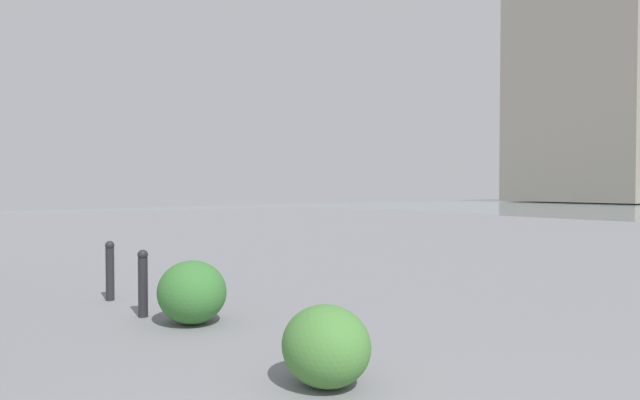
{
  "coord_description": "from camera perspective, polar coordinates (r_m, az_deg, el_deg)",
  "views": [
    {
      "loc": [
        -0.08,
        1.18,
        1.66
      ],
      "look_at": [
        9.34,
        -6.26,
        1.37
      ],
      "focal_mm": 29.31,
      "sensor_mm": 36.0,
      "label": 1
    }
  ],
  "objects": [
    {
      "name": "building_annex",
      "position": [
        72.58,
        27.69,
        12.07
      ],
      "size": [
        15.4,
        15.43,
        32.66
      ],
      "color": "#9E9384",
      "rests_on": "ground"
    },
    {
      "name": "bollard_near",
      "position": [
        7.12,
        -18.77,
        -8.47
      ],
      "size": [
        0.13,
        0.13,
        0.86
      ],
      "color": "#232328",
      "rests_on": "ground"
    },
    {
      "name": "bollard_mid",
      "position": [
        8.31,
        -21.96,
        -7.05
      ],
      "size": [
        0.13,
        0.13,
        0.88
      ],
      "color": "#232328",
      "rests_on": "ground"
    },
    {
      "name": "shrub_low",
      "position": [
        4.52,
        0.66,
        -15.63
      ],
      "size": [
        0.8,
        0.72,
        0.68
      ],
      "color": "#477F38",
      "rests_on": "ground"
    },
    {
      "name": "shrub_round",
      "position": [
        6.64,
        -13.81,
        -9.73
      ],
      "size": [
        0.9,
        0.81,
        0.77
      ],
      "color": "#387533",
      "rests_on": "ground"
    }
  ]
}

